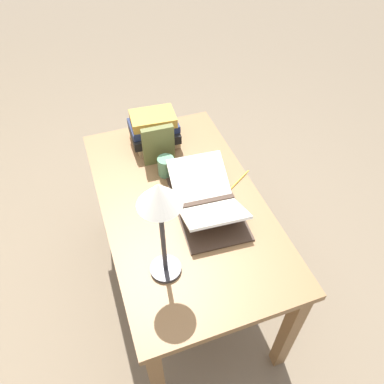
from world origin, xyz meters
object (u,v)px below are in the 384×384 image
open_book (206,199)px  book_standing_upright (158,145)px  book_stack_tall (155,129)px  reading_lamp (160,205)px  coffee_mug (166,166)px  pencil (239,181)px

open_book → book_standing_upright: bearing=22.5°
book_stack_tall → book_standing_upright: 0.16m
open_book → reading_lamp: reading_lamp is taller
book_stack_tall → coffee_mug: (-0.26, 0.01, -0.04)m
book_stack_tall → reading_lamp: (-0.79, 0.18, 0.31)m
coffee_mug → pencil: (-0.17, -0.32, -0.05)m
book_standing_upright → open_book: bearing=-159.8°
open_book → pencil: 0.23m
book_stack_tall → reading_lamp: size_ratio=0.53×
book_standing_upright → coffee_mug: 0.12m
open_book → book_standing_upright: size_ratio=2.53×
reading_lamp → book_stack_tall: bearing=-12.8°
open_book → coffee_mug: size_ratio=5.48×
open_book → book_stack_tall: (0.52, 0.10, 0.05)m
book_standing_upright → pencil: bearing=-128.0°
reading_lamp → book_standing_upright: bearing=-14.0°
open_book → book_stack_tall: book_stack_tall is taller
pencil → open_book: bearing=112.1°
open_book → pencil: (0.08, -0.21, -0.03)m
book_stack_tall → pencil: size_ratio=1.68×
open_book → reading_lamp: bearing=139.2°
coffee_mug → pencil: 0.36m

